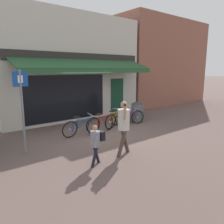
# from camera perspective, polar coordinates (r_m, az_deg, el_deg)

# --- Properties ---
(ground_plane) EXTENTS (160.00, 160.00, 0.00)m
(ground_plane) POSITION_cam_1_polar(r_m,az_deg,el_deg) (9.33, -2.49, -5.21)
(ground_plane) COLOR brown
(shop_front) EXTENTS (7.77, 4.42, 5.44)m
(shop_front) POSITION_cam_1_polar(r_m,az_deg,el_deg) (12.55, -11.54, 11.31)
(shop_front) COLOR beige
(shop_front) RESTS_ON ground_plane
(neighbour_building) EXTENTS (7.90, 4.00, 6.21)m
(neighbour_building) POSITION_cam_1_polar(r_m,az_deg,el_deg) (18.07, 11.42, 12.42)
(neighbour_building) COLOR #8E5647
(neighbour_building) RESTS_ON ground_plane
(bike_rack_rail) EXTENTS (3.33, 0.04, 0.57)m
(bike_rack_rail) POSITION_cam_1_polar(r_m,az_deg,el_deg) (9.75, -1.94, -1.63)
(bike_rack_rail) COLOR #47494F
(bike_rack_rail) RESTS_ON ground_plane
(bicycle_blue) EXTENTS (1.77, 0.52, 0.84)m
(bicycle_blue) POSITION_cam_1_polar(r_m,az_deg,el_deg) (8.85, -7.92, -3.75)
(bicycle_blue) COLOR black
(bicycle_blue) RESTS_ON ground_plane
(bicycle_red) EXTENTS (1.69, 0.52, 0.84)m
(bicycle_red) POSITION_cam_1_polar(r_m,az_deg,el_deg) (9.27, -2.55, -2.94)
(bicycle_red) COLOR black
(bicycle_red) RESTS_ON ground_plane
(bicycle_orange) EXTENTS (1.55, 0.81, 0.82)m
(bicycle_orange) POSITION_cam_1_polar(r_m,az_deg,el_deg) (10.00, 0.55, -1.92)
(bicycle_orange) COLOR black
(bicycle_orange) RESTS_ON ground_plane
(bicycle_purple) EXTENTS (1.65, 0.70, 0.80)m
(bicycle_purple) POSITION_cam_1_polar(r_m,az_deg,el_deg) (10.50, 4.00, -1.37)
(bicycle_purple) COLOR black
(bicycle_purple) RESTS_ON ground_plane
(pedestrian_adult) EXTENTS (0.62, 0.53, 1.69)m
(pedestrian_adult) POSITION_cam_1_polar(r_m,az_deg,el_deg) (6.65, 3.07, -2.70)
(pedestrian_adult) COLOR #47382D
(pedestrian_adult) RESTS_ON ground_plane
(pedestrian_child) EXTENTS (0.47, 0.42, 1.15)m
(pedestrian_child) POSITION_cam_1_polar(r_m,az_deg,el_deg) (6.03, -4.16, -7.39)
(pedestrian_child) COLOR black
(pedestrian_child) RESTS_ON ground_plane
(litter_bin) EXTENTS (0.62, 0.62, 1.06)m
(litter_bin) POSITION_cam_1_polar(r_m,az_deg,el_deg) (11.04, 6.65, 0.12)
(litter_bin) COLOR #515459
(litter_bin) RESTS_ON ground_plane
(parking_sign) EXTENTS (0.44, 0.07, 2.61)m
(parking_sign) POSITION_cam_1_polar(r_m,az_deg,el_deg) (7.10, -22.44, 1.94)
(parking_sign) COLOR slate
(parking_sign) RESTS_ON ground_plane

